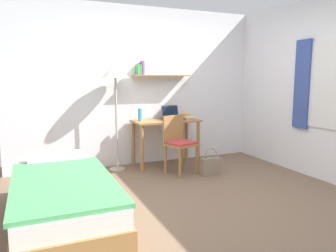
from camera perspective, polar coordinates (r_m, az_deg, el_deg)
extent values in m
plane|color=brown|center=(3.93, 5.71, -13.22)|extent=(5.28, 5.28, 0.00)
cube|color=white|center=(5.51, -4.33, 6.87)|extent=(4.40, 0.05, 2.60)
cube|color=#9E703D|center=(5.48, -1.19, 8.82)|extent=(0.96, 0.22, 0.02)
cube|color=#4CA856|center=(5.36, -5.33, 9.80)|extent=(0.03, 0.16, 0.17)
cube|color=#4CA856|center=(5.39, -4.93, 9.80)|extent=(0.02, 0.13, 0.17)
cube|color=purple|center=(5.41, -4.50, 10.10)|extent=(0.04, 0.12, 0.22)
cube|color=white|center=(4.96, 27.02, 5.82)|extent=(0.05, 4.40, 2.60)
cube|color=silver|center=(4.90, 27.18, 6.38)|extent=(0.02, 0.88, 1.20)
cube|color=white|center=(4.91, 27.25, 6.38)|extent=(0.01, 0.82, 1.14)
cube|color=#384C93|center=(5.25, 22.37, 6.75)|extent=(0.03, 0.28, 1.30)
cube|color=#9E703D|center=(3.52, -17.80, -13.73)|extent=(0.91, 2.02, 0.28)
cube|color=silver|center=(3.45, -17.97, -10.34)|extent=(0.87, 1.96, 0.16)
cube|color=#4C9E5B|center=(3.30, -17.85, -9.34)|extent=(0.92, 1.66, 0.04)
cube|color=white|center=(4.17, -19.05, -5.29)|extent=(0.63, 0.28, 0.10)
cube|color=#9E703D|center=(5.35, -0.41, 0.91)|extent=(1.08, 0.53, 0.03)
cylinder|color=#9E703D|center=(5.04, -4.60, -3.98)|extent=(0.06, 0.06, 0.73)
cylinder|color=#9E703D|center=(5.42, 5.29, -3.10)|extent=(0.06, 0.06, 0.73)
cylinder|color=#9E703D|center=(5.45, -6.06, -3.06)|extent=(0.06, 0.06, 0.73)
cylinder|color=#9E703D|center=(5.81, 3.24, -2.32)|extent=(0.06, 0.06, 0.73)
cube|color=#9E703D|center=(4.91, 2.31, -3.27)|extent=(0.52, 0.50, 0.03)
cube|color=#B23838|center=(4.91, 2.31, -2.92)|extent=(0.48, 0.46, 0.04)
cube|color=#9E703D|center=(5.00, 0.94, -0.29)|extent=(0.39, 0.16, 0.38)
cylinder|color=#9E703D|center=(4.73, 2.09, -6.60)|extent=(0.04, 0.04, 0.44)
cylinder|color=#9E703D|center=(4.97, 5.05, -5.89)|extent=(0.04, 0.04, 0.44)
cylinder|color=#9E703D|center=(4.97, -0.46, -5.88)|extent=(0.04, 0.04, 0.44)
cylinder|color=#9E703D|center=(5.19, 2.48, -5.25)|extent=(0.04, 0.04, 0.44)
cylinder|color=#B2A893|center=(5.27, -8.81, -7.47)|extent=(0.24, 0.24, 0.02)
cylinder|color=#B2A893|center=(5.12, -8.99, 0.33)|extent=(0.03, 0.03, 1.42)
cone|color=silver|center=(5.07, -9.21, 9.54)|extent=(0.42, 0.42, 0.22)
cube|color=#2D2D33|center=(5.40, 0.71, 1.21)|extent=(0.30, 0.24, 0.01)
cube|color=#2D2D33|center=(5.46, 0.36, 2.49)|extent=(0.29, 0.07, 0.22)
cube|color=black|center=(5.46, 0.38, 2.47)|extent=(0.26, 0.06, 0.18)
cylinder|color=#4C99DB|center=(5.23, -4.89, 1.99)|extent=(0.07, 0.07, 0.20)
cube|color=orange|center=(5.50, 3.35, 1.38)|extent=(0.15, 0.21, 0.02)
cube|color=silver|center=(5.51, 3.33, 1.62)|extent=(0.19, 0.24, 0.02)
cube|color=silver|center=(5.49, 3.22, 1.81)|extent=(0.19, 0.20, 0.02)
cube|color=orange|center=(5.49, 3.30, 2.01)|extent=(0.17, 0.19, 0.02)
cube|color=gray|center=(4.97, 7.46, -7.02)|extent=(0.29, 0.12, 0.26)
torus|color=gray|center=(4.93, 7.50, -5.01)|extent=(0.20, 0.02, 0.20)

